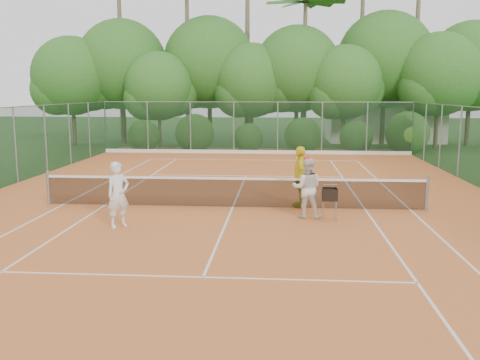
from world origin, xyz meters
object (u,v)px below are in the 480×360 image
object	(u,v)px
player_yellow	(300,177)
ball_hopper	(330,195)
player_center_grp	(307,188)
player_white	(118,195)

from	to	relation	value
player_yellow	ball_hopper	size ratio (longest dim) A/B	2.08
player_yellow	ball_hopper	bearing A→B (deg)	19.62
player_center_grp	ball_hopper	xyz separation A→B (m)	(0.62, -0.29, -0.14)
player_white	ball_hopper	xyz separation A→B (m)	(5.69, 1.17, -0.15)
player_white	ball_hopper	distance (m)	5.81
ball_hopper	player_center_grp	bearing A→B (deg)	163.00
player_yellow	ball_hopper	world-z (taller)	player_yellow
player_white	player_center_grp	world-z (taller)	player_center_grp
ball_hopper	player_white	bearing A→B (deg)	-160.65
player_white	player_yellow	world-z (taller)	player_yellow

